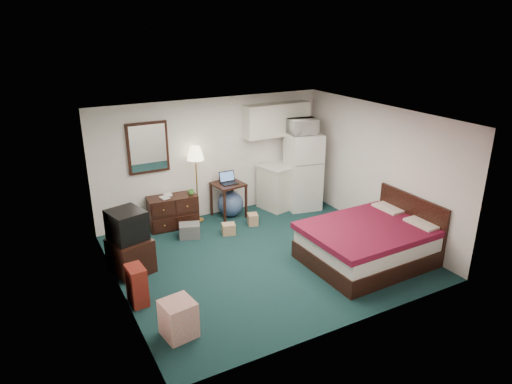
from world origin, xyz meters
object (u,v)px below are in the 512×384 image
bed (368,244)px  kitchen_counter (281,186)px  desk (229,200)px  suitcase (137,285)px  floor_lamp (197,184)px  fridge (303,171)px  tv_stand (131,256)px  dresser (173,212)px

bed → kitchen_counter: bearing=88.6°
kitchen_counter → bed: 2.90m
desk → bed: (1.28, -2.91, -0.05)m
kitchen_counter → suitcase: kitchen_counter is taller
floor_lamp → suitcase: floor_lamp is taller
kitchen_counter → bed: (-0.00, -2.89, -0.15)m
floor_lamp → kitchen_counter: 1.97m
fridge → tv_stand: (-4.08, -1.02, -0.55)m
floor_lamp → bed: (1.93, -3.03, -0.47)m
desk → kitchen_counter: 1.29m
floor_lamp → tv_stand: size_ratio=2.51×
kitchen_counter → bed: bearing=-104.0°
floor_lamp → bed: size_ratio=0.77×
fridge → bed: size_ratio=0.82×
desk → fridge: bearing=-17.2°
bed → suitcase: (-3.83, 0.64, -0.03)m
fridge → tv_stand: bearing=-155.3°
desk → tv_stand: bearing=-158.9°
floor_lamp → kitchen_counter: (1.94, -0.14, -0.32)m
bed → dresser: bearing=128.8°
kitchen_counter → suitcase: bearing=-163.5°
dresser → kitchen_counter: 2.50m
bed → suitcase: bed is taller
floor_lamp → desk: bearing=-10.4°
dresser → suitcase: size_ratio=1.61×
desk → suitcase: bearing=-145.7°
floor_lamp → fridge: bearing=-10.0°
desk → dresser: bearing=170.2°
floor_lamp → desk: floor_lamp is taller
dresser → tv_stand: (-1.19, -1.36, -0.04)m
desk → kitchen_counter: (1.28, -0.02, 0.10)m
dresser → fridge: (2.89, -0.34, 0.51)m
dresser → floor_lamp: 0.74m
kitchen_counter → dresser: bearing=164.4°
floor_lamp → bed: 3.63m
suitcase → fridge: bearing=21.3°
kitchen_counter → fridge: 0.60m
kitchen_counter → fridge: (0.39, -0.27, 0.37)m
floor_lamp → kitchen_counter: floor_lamp is taller
kitchen_counter → suitcase: (-3.84, -2.26, -0.18)m
tv_stand → fridge: bearing=-2.8°
desk → bed: 3.18m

